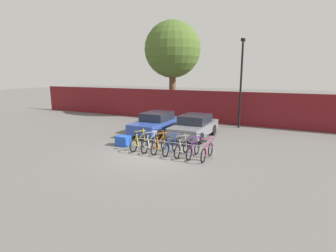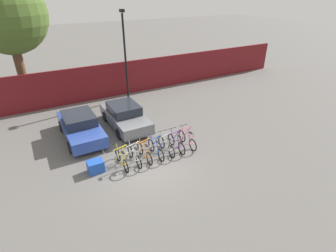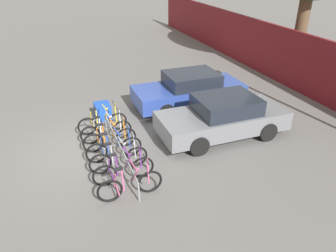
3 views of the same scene
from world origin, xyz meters
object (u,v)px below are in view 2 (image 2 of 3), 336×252
at_px(bicycle_yellow, 122,159).
at_px(tree_behind_hoarding, 6,15).
at_px(bicycle_purple, 176,143).
at_px(car_grey, 125,116).
at_px(bicycle_blue, 156,149).
at_px(lamp_post, 125,52).
at_px(bike_rack, 155,146).
at_px(cargo_crate, 96,166).
at_px(bicycle_white, 134,156).
at_px(car_blue, 80,126).
at_px(bicycle_orange, 145,153).
at_px(bicycle_pink, 187,140).
at_px(bicycle_silver, 166,146).

xyz_separation_m(bicycle_yellow, tree_behind_hoarding, (-3.16, 10.77, 5.57)).
relative_size(bicycle_purple, car_grey, 0.40).
xyz_separation_m(bicycle_blue, lamp_post, (1.71, 7.97, 3.10)).
height_order(bike_rack, cargo_crate, bike_rack).
relative_size(bike_rack, bicycle_white, 2.45).
height_order(car_blue, cargo_crate, car_blue).
bearing_deg(tree_behind_hoarding, car_blue, -72.95).
height_order(bicycle_white, bicycle_orange, same).
bearing_deg(cargo_crate, bicycle_white, -6.92).
bearing_deg(bicycle_pink, bicycle_silver, -179.81).
relative_size(bicycle_orange, car_blue, 0.39).
height_order(bicycle_purple, car_blue, car_blue).
bearing_deg(bicycle_blue, car_grey, 92.42).
bearing_deg(bicycle_white, bicycle_silver, 3.44).
xyz_separation_m(lamp_post, cargo_crate, (-4.68, -7.75, -3.20)).
bearing_deg(lamp_post, bicycle_blue, -102.08).
relative_size(bicycle_pink, tree_behind_hoarding, 0.20).
xyz_separation_m(bicycle_purple, cargo_crate, (-4.15, 0.22, -0.10)).
bearing_deg(bicycle_pink, car_grey, 118.36).
relative_size(bicycle_yellow, bicycle_orange, 1.00).
height_order(bicycle_silver, tree_behind_hoarding, tree_behind_hoarding).
distance_m(bicycle_blue, cargo_crate, 2.98).
xyz_separation_m(car_grey, tree_behind_hoarding, (-4.80, 7.01, 5.26)).
bearing_deg(bike_rack, bicycle_blue, -101.17).
bearing_deg(bike_rack, bicycle_orange, -167.07).
distance_m(bicycle_yellow, car_blue, 3.85).
distance_m(bicycle_silver, cargo_crate, 3.57).
height_order(bicycle_purple, bicycle_pink, same).
bearing_deg(bicycle_yellow, bicycle_purple, 1.73).
height_order(bike_rack, bicycle_pink, bicycle_pink).
bearing_deg(tree_behind_hoarding, bicycle_pink, -57.69).
relative_size(bicycle_white, car_blue, 0.39).
xyz_separation_m(bicycle_purple, tree_behind_hoarding, (-6.14, 10.77, 5.57)).
bearing_deg(car_grey, bicycle_silver, -78.66).
relative_size(bicycle_yellow, car_grey, 0.40).
relative_size(bicycle_orange, bicycle_silver, 1.00).
distance_m(bicycle_white, car_grey, 3.91).
height_order(bicycle_orange, bicycle_pink, same).
distance_m(car_blue, lamp_post, 6.80).
bearing_deg(cargo_crate, bicycle_pink, -2.61).
height_order(bicycle_white, tree_behind_hoarding, tree_behind_hoarding).
height_order(bicycle_silver, lamp_post, lamp_post).
relative_size(cargo_crate, tree_behind_hoarding, 0.08).
bearing_deg(bicycle_yellow, car_grey, 68.23).
xyz_separation_m(bike_rack, bicycle_orange, (-0.65, -0.15, -0.11)).
distance_m(bicycle_purple, cargo_crate, 4.16).
relative_size(bicycle_white, bicycle_purple, 1.00).
height_order(bicycle_yellow, cargo_crate, bicycle_yellow).
distance_m(bicycle_white, bicycle_orange, 0.54).
bearing_deg(bicycle_orange, bicycle_blue, 2.74).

